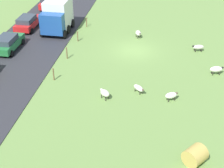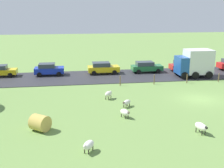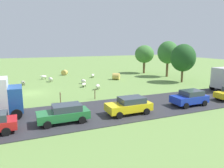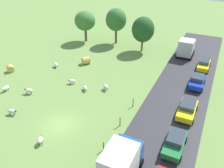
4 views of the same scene
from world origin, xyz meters
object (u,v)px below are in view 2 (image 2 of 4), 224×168
sheep_1 (127,102)px  car_3 (49,69)px  truck_0 (195,63)px  car_2 (103,68)px  car_0 (0,71)px  car_4 (184,65)px  sheep_2 (201,127)px  car_1 (146,67)px  sheep_4 (89,145)px  sheep_0 (125,112)px  hay_bale_1 (40,123)px  sheep_3 (108,94)px

sheep_1 → car_3: size_ratio=0.28×
truck_0 → car_2: truck_0 is taller
car_0 → car_3: size_ratio=1.09×
sheep_1 → car_0: size_ratio=0.26×
car_3 → car_4: (-0.02, -19.63, -0.05)m
sheep_1 → car_2: car_2 is taller
car_3 → car_4: car_3 is taller
sheep_2 → car_0: size_ratio=0.31×
sheep_1 → car_1: (14.32, -5.76, 0.43)m
sheep_2 → truck_0: bearing=-22.3°
sheep_4 → car_3: car_3 is taller
sheep_4 → car_0: bearing=24.2°
sheep_0 → car_0: bearing=38.5°
car_3 → car_4: bearing=-90.0°
sheep_2 → car_4: size_ratio=0.30×
car_3 → car_1: bearing=-90.8°
sheep_0 → car_4: car_4 is taller
sheep_0 → car_3: 18.75m
sheep_0 → car_1: 18.24m
car_2 → hay_bale_1: bearing=159.5°
sheep_0 → sheep_1: size_ratio=1.02×
sheep_3 → sheep_2: bearing=-149.0°
sheep_1 → car_3: bearing=29.0°
sheep_3 → sheep_4: 11.39m
car_4 → sheep_2: bearing=161.0°
car_0 → car_2: car_2 is taller
sheep_3 → car_2: bearing=-4.0°
truck_0 → car_0: size_ratio=1.08×
sheep_2 → car_0: 28.53m
sheep_0 → sheep_4: 6.63m
sheep_2 → sheep_4: (-1.64, 8.47, -0.05)m
sheep_0 → truck_0: truck_0 is taller
hay_bale_1 → car_0: bearing=20.1°
sheep_3 → car_3: (11.84, 6.68, 0.37)m
truck_0 → car_4: 3.98m
truck_0 → car_0: 26.33m
sheep_0 → truck_0: size_ratio=0.25×
sheep_2 → hay_bale_1: 12.10m
sheep_2 → car_3: bearing=30.1°
sheep_2 → truck_0: 18.87m
sheep_3 → car_1: (11.66, -7.12, 0.33)m
sheep_3 → car_4: car_4 is taller
sheep_0 → car_0: size_ratio=0.27×
hay_bale_1 → car_0: size_ratio=0.29×
sheep_0 → car_4: size_ratio=0.26×
sheep_1 → sheep_2: 7.98m
hay_bale_1 → sheep_2: bearing=-101.2°
sheep_4 → car_1: bearing=-23.7°
sheep_1 → car_2: 14.45m
sheep_1 → car_1: size_ratio=0.26×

